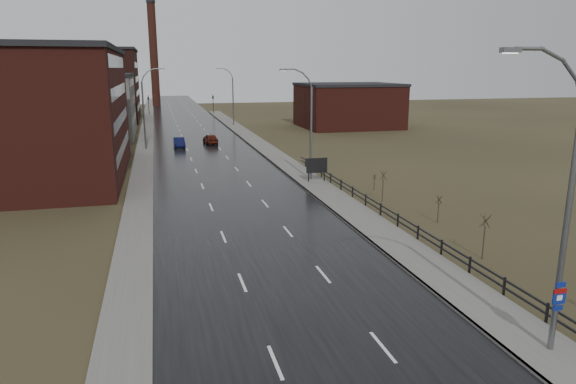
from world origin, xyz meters
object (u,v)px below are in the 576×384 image
streetlight_main (561,211)px  car_far (210,139)px  car_near (179,143)px  billboard (317,166)px

streetlight_main → car_far: size_ratio=2.65×
streetlight_main → car_near: 61.77m
car_near → car_far: size_ratio=0.96×
streetlight_main → billboard: streetlight_main is taller
car_near → car_far: car_far is taller
billboard → car_far: bearing=104.1°
billboard → car_far: 31.06m
car_far → billboard: bearing=99.8°
car_far → streetlight_main: bearing=92.0°
streetlight_main → billboard: bearing=88.9°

